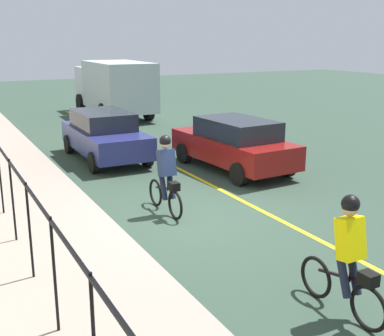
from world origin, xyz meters
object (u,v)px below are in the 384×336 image
at_px(patrol_sedan, 234,143).
at_px(parked_sedan_rear, 105,135).
at_px(cyclist_lead, 166,175).
at_px(cyclist_follow, 348,257).
at_px(box_truck_background, 114,86).

xyz_separation_m(patrol_sedan, parked_sedan_rear, (3.16, 3.02, 0.00)).
bearing_deg(cyclist_lead, cyclist_follow, -175.78).
distance_m(cyclist_follow, patrol_sedan, 8.32).
bearing_deg(box_truck_background, parked_sedan_rear, 160.16).
height_order(parked_sedan_rear, box_truck_background, box_truck_background).
relative_size(cyclist_follow, box_truck_background, 0.27).
height_order(cyclist_follow, parked_sedan_rear, cyclist_follow).
bearing_deg(parked_sedan_rear, box_truck_background, 159.19).
bearing_deg(cyclist_lead, patrol_sedan, -53.76).
bearing_deg(box_truck_background, cyclist_follow, 171.58).
xyz_separation_m(cyclist_follow, patrol_sedan, (7.75, -3.01, -0.09)).
xyz_separation_m(cyclist_lead, cyclist_follow, (-5.14, -0.45, 0.00)).
distance_m(patrol_sedan, parked_sedan_rear, 4.37).
height_order(patrol_sedan, parked_sedan_rear, same).
xyz_separation_m(cyclist_lead, patrol_sedan, (2.61, -3.46, -0.09)).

